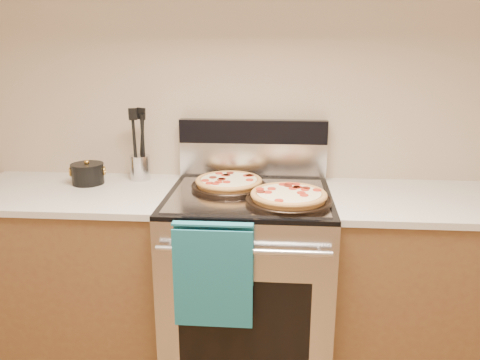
# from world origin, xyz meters

# --- Properties ---
(wall_back) EXTENTS (4.00, 0.00, 4.00)m
(wall_back) POSITION_xyz_m (0.00, 2.00, 1.35)
(wall_back) COLOR tan
(wall_back) RESTS_ON ground
(range_body) EXTENTS (0.76, 0.68, 0.90)m
(range_body) POSITION_xyz_m (0.00, 1.65, 0.45)
(range_body) COLOR #B7B7BC
(range_body) RESTS_ON ground
(oven_window) EXTENTS (0.56, 0.01, 0.40)m
(oven_window) POSITION_xyz_m (0.00, 1.31, 0.45)
(oven_window) COLOR black
(oven_window) RESTS_ON range_body
(cooktop) EXTENTS (0.76, 0.68, 0.02)m
(cooktop) POSITION_xyz_m (0.00, 1.65, 0.91)
(cooktop) COLOR black
(cooktop) RESTS_ON range_body
(backsplash_lower) EXTENTS (0.76, 0.06, 0.18)m
(backsplash_lower) POSITION_xyz_m (0.00, 1.96, 1.01)
(backsplash_lower) COLOR silver
(backsplash_lower) RESTS_ON cooktop
(backsplash_upper) EXTENTS (0.76, 0.06, 0.12)m
(backsplash_upper) POSITION_xyz_m (0.00, 1.96, 1.16)
(backsplash_upper) COLOR black
(backsplash_upper) RESTS_ON backsplash_lower
(oven_handle) EXTENTS (0.70, 0.03, 0.03)m
(oven_handle) POSITION_xyz_m (0.00, 1.27, 0.80)
(oven_handle) COLOR silver
(oven_handle) RESTS_ON range_body
(dish_towel) EXTENTS (0.32, 0.05, 0.42)m
(dish_towel) POSITION_xyz_m (-0.12, 1.27, 0.70)
(dish_towel) COLOR #196580
(dish_towel) RESTS_ON oven_handle
(foil_sheet) EXTENTS (0.70, 0.55, 0.01)m
(foil_sheet) POSITION_xyz_m (0.00, 1.62, 0.92)
(foil_sheet) COLOR gray
(foil_sheet) RESTS_ON cooktop
(cabinet_left) EXTENTS (1.00, 0.62, 0.88)m
(cabinet_left) POSITION_xyz_m (-0.88, 1.68, 0.44)
(cabinet_left) COLOR brown
(cabinet_left) RESTS_ON ground
(countertop_left) EXTENTS (1.02, 0.64, 0.03)m
(countertop_left) POSITION_xyz_m (-0.88, 1.68, 0.90)
(countertop_left) COLOR beige
(countertop_left) RESTS_ON cabinet_left
(cabinet_right) EXTENTS (1.00, 0.62, 0.88)m
(cabinet_right) POSITION_xyz_m (0.88, 1.68, 0.44)
(cabinet_right) COLOR brown
(cabinet_right) RESTS_ON ground
(countertop_right) EXTENTS (1.02, 0.64, 0.03)m
(countertop_right) POSITION_xyz_m (0.88, 1.68, 0.90)
(countertop_right) COLOR beige
(countertop_right) RESTS_ON cabinet_right
(pepperoni_pizza_back) EXTENTS (0.41, 0.41, 0.05)m
(pepperoni_pizza_back) POSITION_xyz_m (-0.10, 1.72, 0.95)
(pepperoni_pizza_back) COLOR #AA6E34
(pepperoni_pizza_back) RESTS_ON foil_sheet
(pepperoni_pizza_front) EXTENTS (0.40, 0.40, 0.05)m
(pepperoni_pizza_front) POSITION_xyz_m (0.18, 1.52, 0.95)
(pepperoni_pizza_front) COLOR #AA6E34
(pepperoni_pizza_front) RESTS_ON foil_sheet
(utensil_crock) EXTENTS (0.13, 0.13, 0.13)m
(utensil_crock) POSITION_xyz_m (-0.58, 1.89, 0.97)
(utensil_crock) COLOR silver
(utensil_crock) RESTS_ON countertop_left
(saucepan) EXTENTS (0.19, 0.19, 0.10)m
(saucepan) POSITION_xyz_m (-0.82, 1.79, 0.96)
(saucepan) COLOR black
(saucepan) RESTS_ON countertop_left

